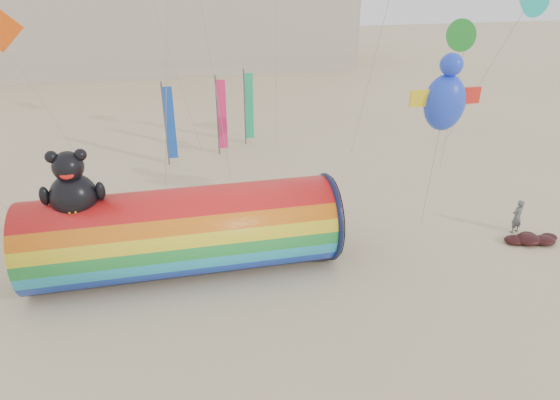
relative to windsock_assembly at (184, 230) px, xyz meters
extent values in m
plane|color=#CCB58C|center=(3.62, -0.71, -1.88)|extent=(160.00, 160.00, 0.00)
cylinder|color=red|center=(0.01, 0.00, -0.09)|extent=(12.25, 3.57, 3.57)
torus|color=#0F1438|center=(6.02, 0.00, -0.09)|extent=(0.24, 3.75, 3.75)
cylinder|color=black|center=(6.16, 0.00, -0.09)|extent=(0.06, 3.54, 3.54)
ellipsoid|color=black|center=(-3.87, 0.00, 1.84)|extent=(1.75, 1.56, 1.84)
ellipsoid|color=yellow|center=(-3.87, -0.56, 1.74)|extent=(0.90, 0.39, 0.79)
sphere|color=black|center=(-3.87, 0.00, 3.07)|extent=(1.12, 1.12, 1.12)
sphere|color=black|center=(-4.36, 0.00, 3.48)|extent=(0.45, 0.45, 0.45)
sphere|color=black|center=(-3.38, 0.00, 3.48)|extent=(0.45, 0.45, 0.45)
ellipsoid|color=red|center=(-3.87, -0.46, 2.92)|extent=(0.49, 0.18, 0.31)
ellipsoid|color=black|center=(-4.84, -0.10, 2.05)|extent=(0.37, 0.37, 0.73)
ellipsoid|color=black|center=(-2.90, -0.10, 2.05)|extent=(0.37, 0.37, 0.73)
imported|color=#525659|center=(15.27, -0.20, -1.05)|extent=(0.69, 0.54, 1.66)
ellipsoid|color=#400C0B|center=(15.22, -1.25, -1.68)|extent=(1.17, 0.99, 0.41)
ellipsoid|color=#400C0B|center=(15.92, -1.45, -1.71)|extent=(0.99, 0.84, 0.34)
ellipsoid|color=#400C0B|center=(14.62, -1.10, -1.72)|extent=(0.91, 0.77, 0.32)
ellipsoid|color=#400C0B|center=(15.52, -0.85, -1.75)|extent=(0.78, 0.66, 0.27)
ellipsoid|color=#400C0B|center=(16.42, -1.15, -1.75)|extent=(0.73, 0.62, 0.25)
cylinder|color=#59595E|center=(-0.47, 12.28, 0.72)|extent=(0.10, 0.10, 5.20)
cube|color=blue|center=(-0.16, 12.28, 0.77)|extent=(0.56, 0.06, 4.50)
cylinder|color=#59595E|center=(2.84, 13.43, 0.72)|extent=(0.10, 0.10, 5.20)
cube|color=#EF2162|center=(3.15, 13.43, 0.77)|extent=(0.56, 0.06, 4.50)
cylinder|color=#59595E|center=(4.88, 15.10, 0.72)|extent=(0.10, 0.10, 5.20)
cube|color=#1AAD6F|center=(5.19, 15.10, 0.77)|extent=(0.56, 0.06, 4.50)
ellipsoid|color=blue|center=(10.64, -0.21, 4.62)|extent=(1.70, 1.32, 2.27)
cone|color=green|center=(13.80, 3.91, 6.64)|extent=(1.48, 1.48, 1.33)
cube|color=#FF540D|center=(-7.05, 7.35, 6.91)|extent=(1.13, 0.06, 1.58)
cone|color=#18C0B3|center=(18.30, 6.08, 7.90)|extent=(1.56, 1.56, 1.40)
camera|label=1|loc=(-0.09, -17.90, 9.75)|focal=32.00mm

